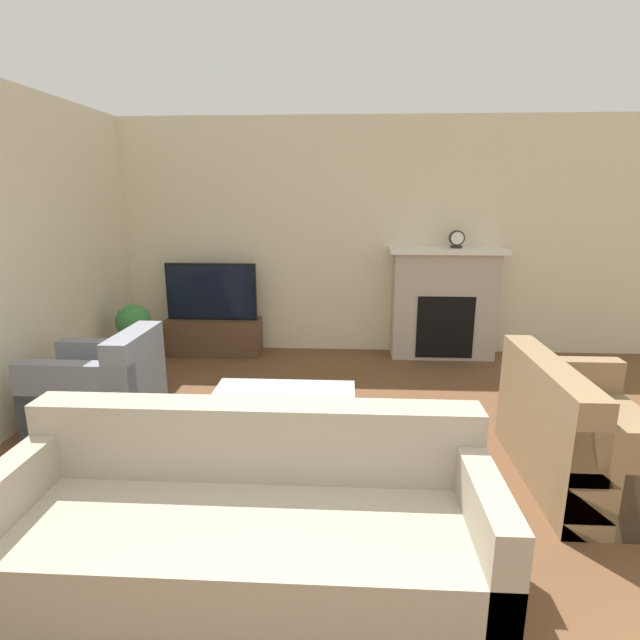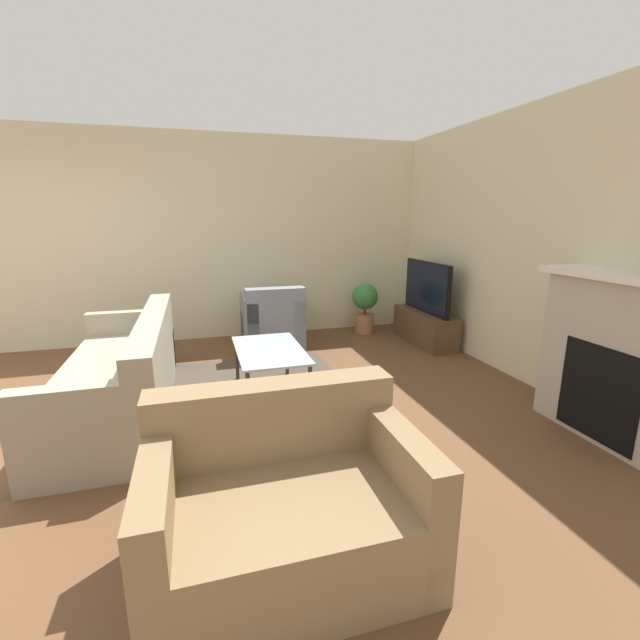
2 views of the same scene
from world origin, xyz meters
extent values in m
cube|color=beige|center=(0.00, 4.90, 1.35)|extent=(7.84, 0.06, 2.70)
cube|color=beige|center=(-2.45, 2.43, 1.35)|extent=(0.06, 7.87, 2.70)
cube|color=#4C4238|center=(-0.25, 2.19, 0.00)|extent=(2.24, 1.81, 0.00)
cube|color=#B2A899|center=(1.31, 4.68, 0.63)|extent=(1.16, 0.38, 1.26)
cube|color=black|center=(1.31, 4.48, 0.39)|extent=(0.64, 0.01, 0.71)
cube|color=white|center=(1.31, 4.65, 1.24)|extent=(1.28, 0.44, 0.05)
cube|color=brown|center=(-1.36, 4.60, 0.21)|extent=(1.11, 0.37, 0.42)
cube|color=black|center=(-1.36, 4.60, 0.75)|extent=(1.05, 0.05, 0.66)
cube|color=black|center=(-1.36, 4.57, 0.75)|extent=(1.01, 0.01, 0.62)
cube|color=#9E937F|center=(-0.26, 1.01, 0.21)|extent=(2.29, 0.85, 0.42)
cube|color=#9E937F|center=(-0.26, 1.34, 0.62)|extent=(2.29, 0.20, 0.40)
cube|color=#9E937F|center=(-1.33, 1.01, 0.33)|extent=(0.14, 0.85, 0.66)
cube|color=#9E937F|center=(0.82, 1.01, 0.33)|extent=(0.14, 0.85, 0.66)
cube|color=#8C704C|center=(1.82, 2.06, 0.21)|extent=(0.85, 1.27, 0.42)
cube|color=#8C704C|center=(1.50, 2.06, 0.62)|extent=(0.20, 1.27, 0.40)
cube|color=#8C704C|center=(1.82, 1.50, 0.33)|extent=(0.85, 0.14, 0.66)
cube|color=#8C704C|center=(1.82, 2.63, 0.33)|extent=(0.85, 0.14, 0.66)
cube|color=gray|center=(-1.78, 2.62, 0.21)|extent=(0.89, 0.72, 0.42)
cube|color=gray|center=(-1.44, 2.62, 0.62)|extent=(0.21, 0.71, 0.40)
cube|color=gray|center=(-1.78, 2.90, 0.33)|extent=(0.88, 0.15, 0.66)
cube|color=gray|center=(-1.78, 2.34, 0.33)|extent=(0.88, 0.15, 0.66)
cylinder|color=#333338|center=(-0.72, 2.07, 0.21)|extent=(0.04, 0.04, 0.43)
cylinder|color=#333338|center=(0.23, 2.07, 0.21)|extent=(0.04, 0.04, 0.43)
cylinder|color=#333338|center=(-0.72, 2.60, 0.21)|extent=(0.04, 0.04, 0.43)
cylinder|color=#333338|center=(0.23, 2.60, 0.21)|extent=(0.04, 0.04, 0.43)
cube|color=silver|center=(-0.25, 2.33, 0.44)|extent=(1.04, 0.61, 0.02)
cylinder|color=#AD704C|center=(-2.06, 4.03, 0.14)|extent=(0.27, 0.27, 0.27)
cylinder|color=#4C3823|center=(-2.06, 4.03, 0.33)|extent=(0.03, 0.03, 0.11)
sphere|color=#387F3D|center=(-2.06, 4.03, 0.53)|extent=(0.37, 0.37, 0.37)
camera|label=1|loc=(0.21, -0.99, 1.85)|focal=28.00mm
camera|label=2|loc=(3.53, 1.73, 1.65)|focal=24.00mm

